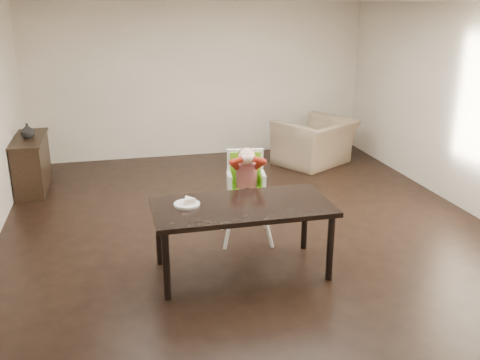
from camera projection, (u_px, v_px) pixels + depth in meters
The scene contains 8 objects.
ground at pixel (248, 227), 6.69m from camera, with size 7.00×7.00×0.00m, color black.
room_walls at pixel (249, 78), 6.10m from camera, with size 6.02×7.02×2.71m.
dining_table at pixel (242, 212), 5.40m from camera, with size 1.80×0.90×0.75m.
high_chair at pixel (246, 175), 6.17m from camera, with size 0.53×0.53×1.12m.
plate at pixel (187, 203), 5.35m from camera, with size 0.31×0.31×0.08m.
armchair at pixel (315, 135), 9.14m from camera, with size 1.19×0.78×1.04m, color #967F5F.
sideboard at pixel (32, 163), 7.97m from camera, with size 0.44×1.26×0.79m.
vase at pixel (28, 131), 7.81m from camera, with size 0.20×0.21×0.20m, color #99999E.
Camera 1 is at (-1.55, -5.96, 2.70)m, focal length 40.00 mm.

